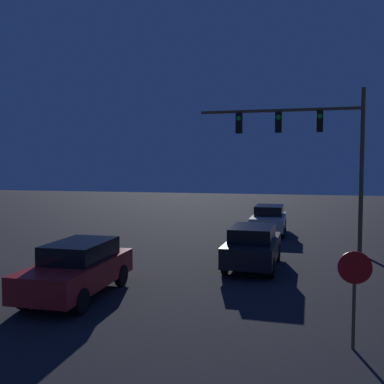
% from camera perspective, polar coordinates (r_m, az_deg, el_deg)
% --- Properties ---
extents(car_near, '(1.82, 4.22, 1.55)m').
position_cam_1_polar(car_near, '(12.80, -14.97, -9.76)').
color(car_near, '#B21E1E').
rests_on(car_near, ground_plane).
extents(car_mid, '(1.86, 4.24, 1.55)m').
position_cam_1_polar(car_mid, '(15.93, 8.13, -7.08)').
color(car_mid, black).
rests_on(car_mid, ground_plane).
extents(car_far, '(1.80, 4.21, 1.55)m').
position_cam_1_polar(car_far, '(23.97, 10.21, -3.57)').
color(car_far, beige).
rests_on(car_far, ground_plane).
extents(traffic_signal_mast, '(6.98, 0.30, 6.98)m').
position_cam_1_polar(traffic_signal_mast, '(19.14, 15.77, 6.65)').
color(traffic_signal_mast, brown).
rests_on(traffic_signal_mast, ground_plane).
extents(stop_sign, '(0.67, 0.07, 2.01)m').
position_cam_1_polar(stop_sign, '(9.36, 20.85, -11.10)').
color(stop_sign, brown).
rests_on(stop_sign, ground_plane).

